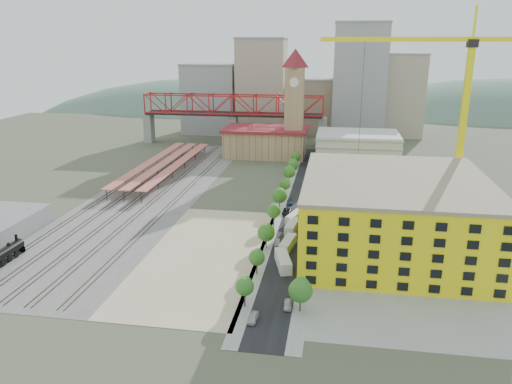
% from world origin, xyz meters
% --- Properties ---
extents(ground, '(400.00, 400.00, 0.00)m').
position_xyz_m(ground, '(0.00, 0.00, 0.00)').
color(ground, '#474C38').
rests_on(ground, ground).
extents(ballast_strip, '(36.00, 165.00, 0.06)m').
position_xyz_m(ballast_strip, '(-36.00, 17.50, 0.03)').
color(ballast_strip, '#605E59').
rests_on(ballast_strip, ground).
extents(dirt_lot, '(28.00, 67.00, 0.06)m').
position_xyz_m(dirt_lot, '(-4.00, -31.50, 0.03)').
color(dirt_lot, tan).
rests_on(dirt_lot, ground).
extents(street_asphalt, '(12.00, 170.00, 0.06)m').
position_xyz_m(street_asphalt, '(16.00, 15.00, 0.03)').
color(street_asphalt, black).
rests_on(street_asphalt, ground).
extents(sidewalk_west, '(3.00, 170.00, 0.04)m').
position_xyz_m(sidewalk_west, '(10.50, 15.00, 0.02)').
color(sidewalk_west, gray).
rests_on(sidewalk_west, ground).
extents(sidewalk_east, '(3.00, 170.00, 0.04)m').
position_xyz_m(sidewalk_east, '(21.50, 15.00, 0.02)').
color(sidewalk_east, gray).
rests_on(sidewalk_east, ground).
extents(construction_pad, '(50.00, 90.00, 0.06)m').
position_xyz_m(construction_pad, '(45.00, -20.00, 0.03)').
color(construction_pad, gray).
rests_on(construction_pad, ground).
extents(rail_tracks, '(26.56, 160.00, 0.18)m').
position_xyz_m(rail_tracks, '(-37.80, 17.50, 0.15)').
color(rail_tracks, '#382B23').
rests_on(rail_tracks, ground).
extents(platform_canopies, '(16.00, 80.00, 4.12)m').
position_xyz_m(platform_canopies, '(-41.00, 45.00, 3.99)').
color(platform_canopies, '#CD734E').
rests_on(platform_canopies, ground).
extents(station_hall, '(38.00, 24.00, 13.10)m').
position_xyz_m(station_hall, '(-5.00, 82.00, 6.67)').
color(station_hall, tan).
rests_on(station_hall, ground).
extents(clock_tower, '(12.00, 12.00, 52.00)m').
position_xyz_m(clock_tower, '(8.00, 79.99, 28.70)').
color(clock_tower, tan).
rests_on(clock_tower, ground).
extents(parking_garage, '(34.00, 26.00, 14.00)m').
position_xyz_m(parking_garage, '(36.00, 70.00, 7.00)').
color(parking_garage, silver).
rests_on(parking_garage, ground).
extents(truss_bridge, '(94.00, 9.60, 25.60)m').
position_xyz_m(truss_bridge, '(-25.00, 105.00, 18.86)').
color(truss_bridge, gray).
rests_on(truss_bridge, ground).
extents(construction_building, '(44.60, 50.60, 18.80)m').
position_xyz_m(construction_building, '(42.00, -20.00, 9.41)').
color(construction_building, yellow).
rests_on(construction_building, ground).
extents(street_trees, '(15.40, 124.40, 8.00)m').
position_xyz_m(street_trees, '(16.00, 5.00, 0.00)').
color(street_trees, '#225B1B').
rests_on(street_trees, ground).
extents(skyline, '(133.00, 46.00, 60.00)m').
position_xyz_m(skyline, '(7.47, 142.31, 22.81)').
color(skyline, '#9EA0A3').
rests_on(skyline, ground).
extents(distant_hills, '(647.00, 264.00, 227.00)m').
position_xyz_m(distant_hills, '(45.28, 260.00, -79.54)').
color(distant_hills, '#4C6B59').
rests_on(distant_hills, ground).
extents(tower_crane, '(56.32, 4.84, 60.12)m').
position_xyz_m(tower_crane, '(58.96, 8.35, 37.10)').
color(tower_crane, '#FFED10').
rests_on(tower_crane, ground).
extents(site_trailer_a, '(5.22, 10.63, 2.81)m').
position_xyz_m(site_trailer_a, '(16.00, -35.32, 1.41)').
color(site_trailer_a, silver).
rests_on(site_trailer_a, ground).
extents(site_trailer_b, '(3.81, 9.53, 2.54)m').
position_xyz_m(site_trailer_b, '(16.00, -24.38, 1.27)').
color(site_trailer_b, silver).
rests_on(site_trailer_b, ground).
extents(site_trailer_c, '(3.70, 9.94, 2.66)m').
position_xyz_m(site_trailer_c, '(16.00, -11.96, 1.33)').
color(site_trailer_c, silver).
rests_on(site_trailer_c, ground).
extents(site_trailer_d, '(4.95, 9.38, 2.48)m').
position_xyz_m(site_trailer_d, '(16.00, -3.55, 1.24)').
color(site_trailer_d, silver).
rests_on(site_trailer_d, ground).
extents(car_0, '(2.01, 4.35, 1.44)m').
position_xyz_m(car_0, '(13.00, -60.00, 0.72)').
color(car_0, '#BABABA').
rests_on(car_0, ground).
extents(car_1, '(1.76, 4.25, 1.37)m').
position_xyz_m(car_1, '(13.00, -22.46, 0.68)').
color(car_1, '#97969B').
rests_on(car_1, ground).
extents(car_2, '(2.55, 5.33, 1.47)m').
position_xyz_m(car_2, '(13.00, 2.32, 0.73)').
color(car_2, black).
rests_on(car_2, ground).
extents(car_3, '(2.18, 4.67, 1.32)m').
position_xyz_m(car_3, '(13.00, 12.11, 0.66)').
color(car_3, navy).
rests_on(car_3, ground).
extents(car_4, '(1.92, 4.15, 1.37)m').
position_xyz_m(car_4, '(19.00, -53.99, 0.69)').
color(car_4, silver).
rests_on(car_4, ground).
extents(car_5, '(2.02, 4.70, 1.50)m').
position_xyz_m(car_5, '(19.00, -6.35, 0.75)').
color(car_5, '#9C9DA1').
rests_on(car_5, ground).
extents(car_6, '(2.52, 4.86, 1.31)m').
position_xyz_m(car_6, '(19.00, 13.15, 0.65)').
color(car_6, black).
rests_on(car_6, ground).
extents(car_7, '(2.15, 4.70, 1.33)m').
position_xyz_m(car_7, '(19.00, 27.28, 0.67)').
color(car_7, navy).
rests_on(car_7, ground).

